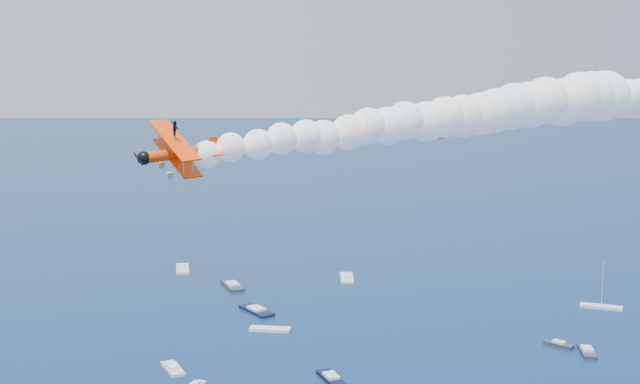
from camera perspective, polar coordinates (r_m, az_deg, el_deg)
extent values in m
cube|color=silver|center=(179.63, -10.06, -11.84)|extent=(5.39, 9.37, 0.70)
cube|color=#2F343E|center=(198.75, 16.04, -10.01)|extent=(5.83, 6.46, 0.70)
cube|color=#2E323D|center=(241.17, -6.02, -6.40)|extent=(6.54, 12.84, 0.70)
cube|color=#2B2F3A|center=(196.10, 17.82, -10.35)|extent=(5.18, 9.39, 0.70)
cube|color=white|center=(202.14, -3.43, -9.36)|extent=(10.31, 5.87, 0.70)
cube|color=black|center=(171.93, 0.77, -12.66)|extent=(4.97, 9.78, 0.70)
cube|color=silver|center=(231.56, 18.71, -7.46)|extent=(10.86, 8.27, 0.70)
cube|color=white|center=(262.81, -9.39, -5.21)|extent=(4.09, 12.14, 0.70)
cube|color=#0E1533|center=(216.85, -4.37, -8.11)|extent=(8.69, 12.53, 0.70)
cube|color=silver|center=(248.52, 1.85, -5.90)|extent=(5.49, 12.15, 0.70)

